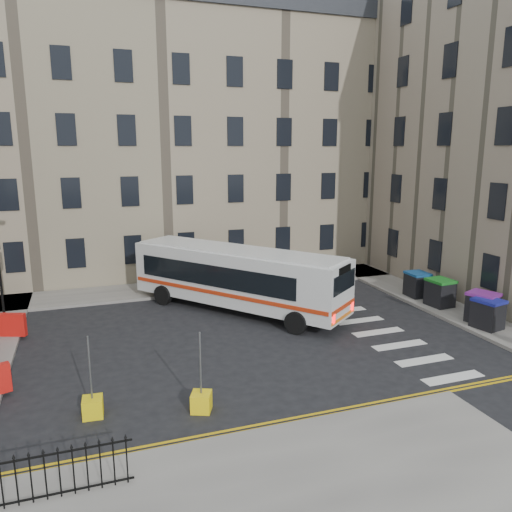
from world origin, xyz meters
TOP-DOWN VIEW (x-y plane):
  - ground at (0.00, 0.00)m, footprint 120.00×120.00m
  - pavement_north at (-6.00, 8.60)m, footprint 36.00×3.20m
  - pavement_east at (9.00, 4.00)m, footprint 2.40×26.00m
  - terrace_north at (-7.00, 15.50)m, footprint 38.30×10.80m
  - bus at (-1.04, 3.79)m, footprint 9.04×10.53m
  - wheelie_bin_a at (8.66, -2.67)m, footprint 1.28×1.40m
  - wheelie_bin_b at (9.00, -1.99)m, footprint 1.50×1.59m
  - wheelie_bin_c at (8.81, 0.68)m, footprint 1.19×1.34m
  - wheelie_bin_d at (9.26, 1.84)m, footprint 1.22×1.29m
  - wheelie_bin_e at (8.77, 2.47)m, footprint 1.07×1.22m
  - bollard_yellow at (-8.20, -4.47)m, footprint 0.64×0.64m
  - bollard_chevron at (-5.00, -5.24)m, footprint 0.79×0.79m

SIDE VIEW (x-z plane):
  - ground at x=0.00m, z-range 0.00..0.00m
  - pavement_north at x=-6.00m, z-range 0.00..0.15m
  - pavement_east at x=9.00m, z-range 0.00..0.15m
  - bollard_yellow at x=-8.20m, z-range 0.00..0.60m
  - bollard_chevron at x=-5.00m, z-range 0.00..0.60m
  - wheelie_bin_d at x=9.26m, z-range 0.15..1.27m
  - wheelie_bin_e at x=8.77m, z-range 0.16..1.48m
  - wheelie_bin_a at x=8.66m, z-range 0.16..1.48m
  - wheelie_bin_c at x=8.81m, z-range 0.16..1.54m
  - wheelie_bin_b at x=9.00m, z-range 0.16..1.55m
  - bus at x=-1.04m, z-range 0.24..3.34m
  - terrace_north at x=-7.00m, z-range 0.02..17.22m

